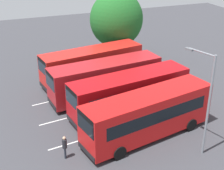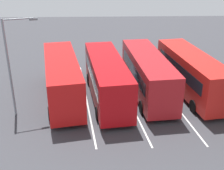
# 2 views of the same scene
# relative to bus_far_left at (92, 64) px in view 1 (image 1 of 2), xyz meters

# --- Properties ---
(ground_plane) EXTENTS (70.68, 70.68, 0.00)m
(ground_plane) POSITION_rel_bus_far_left_xyz_m (-0.67, 5.44, -1.88)
(ground_plane) COLOR #38383D
(bus_far_left) EXTENTS (10.55, 4.07, 3.43)m
(bus_far_left) POSITION_rel_bus_far_left_xyz_m (0.00, 0.00, 0.00)
(bus_far_left) COLOR red
(bus_far_left) RESTS_ON ground
(bus_center_left) EXTENTS (10.50, 3.55, 3.43)m
(bus_center_left) POSITION_rel_bus_far_left_xyz_m (-0.04, 3.75, 0.00)
(bus_center_left) COLOR #AD191E
(bus_center_left) RESTS_ON ground
(bus_center_right) EXTENTS (10.53, 3.88, 3.43)m
(bus_center_right) POSITION_rel_bus_far_left_xyz_m (-0.88, 7.18, 0.00)
(bus_center_right) COLOR #B70C11
(bus_center_right) RESTS_ON ground
(bus_far_right) EXTENTS (10.57, 4.39, 3.43)m
(bus_far_right) POSITION_rel_bus_far_left_xyz_m (-0.71, 10.80, 0.00)
(bus_far_right) COLOR red
(bus_far_right) RESTS_ON ground
(pedestrian) EXTENTS (0.37, 0.37, 1.69)m
(pedestrian) POSITION_rel_bus_far_left_xyz_m (5.60, 11.14, -0.89)
(pedestrian) COLOR #232833
(pedestrian) RESTS_ON ground
(street_lamp) EXTENTS (0.85, 2.30, 7.18)m
(street_lamp) POSITION_rel_bus_far_left_xyz_m (-3.25, 13.85, 2.27)
(street_lamp) COLOR gray
(street_lamp) RESTS_ON ground
(depot_tree) EXTENTS (6.03, 5.43, 8.16)m
(depot_tree) POSITION_rel_bus_far_left_xyz_m (-4.48, -4.54, 3.10)
(depot_tree) COLOR #4C3823
(depot_tree) RESTS_ON ground
(lane_stripe_outer_left) EXTENTS (14.48, 2.05, 0.01)m
(lane_stripe_outer_left) POSITION_rel_bus_far_left_xyz_m (-0.67, 1.95, -1.88)
(lane_stripe_outer_left) COLOR silver
(lane_stripe_outer_left) RESTS_ON ground
(lane_stripe_inner_left) EXTENTS (14.48, 2.05, 0.01)m
(lane_stripe_inner_left) POSITION_rel_bus_far_left_xyz_m (-0.67, 5.44, -1.88)
(lane_stripe_inner_left) COLOR silver
(lane_stripe_inner_left) RESTS_ON ground
(lane_stripe_inner_right) EXTENTS (14.48, 2.05, 0.01)m
(lane_stripe_inner_right) POSITION_rel_bus_far_left_xyz_m (-0.67, 8.92, -1.88)
(lane_stripe_inner_right) COLOR silver
(lane_stripe_inner_right) RESTS_ON ground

